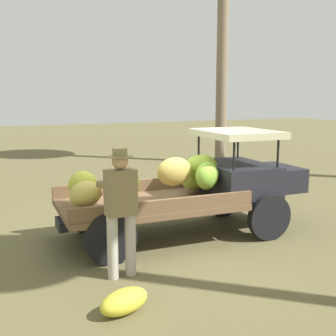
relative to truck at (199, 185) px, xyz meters
name	(u,v)px	position (x,y,z in m)	size (l,w,h in m)	color
ground_plane	(147,239)	(-0.95, 0.11, -0.89)	(60.00, 60.00, 0.00)	brown
truck	(199,185)	(0.00, 0.00, 0.00)	(4.53, 1.87, 1.84)	black
farmer	(121,205)	(-1.85, -1.20, 0.13)	(0.53, 0.47, 1.78)	#B8B0A3
loose_banana_bunch	(124,301)	(-2.15, -2.17, -0.75)	(0.63, 0.32, 0.28)	yellow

